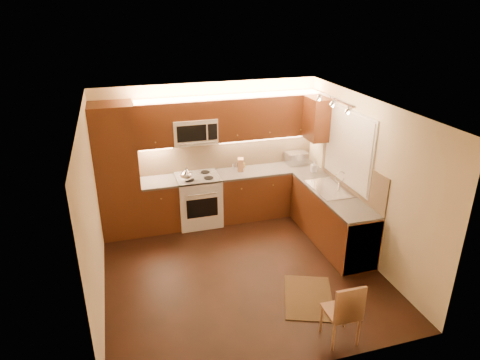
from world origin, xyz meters
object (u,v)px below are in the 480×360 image
object	(u,v)px
microwave	(194,131)
kettle	(186,174)
dining_chair	(341,310)
toaster_oven	(296,158)
stove	(199,200)
soap_bottle	(314,166)
knife_block	(241,165)
sink	(330,185)

from	to	relation	value
microwave	kettle	distance (m)	0.77
dining_chair	kettle	bearing A→B (deg)	112.18
microwave	kettle	world-z (taller)	microwave
toaster_oven	stove	bearing A→B (deg)	-177.39
soap_bottle	dining_chair	bearing A→B (deg)	-105.45
kettle	knife_block	distance (m)	1.08
sink	dining_chair	xyz separation A→B (m)	(-0.97, -2.25, -0.55)
microwave	sink	bearing A→B (deg)	-32.21
sink	dining_chair	size ratio (longest dim) A/B	1.01
sink	knife_block	xyz separation A→B (m)	(-1.17, 1.23, 0.04)
stove	kettle	bearing A→B (deg)	-146.71
kettle	toaster_oven	distance (m)	2.19
microwave	knife_block	xyz separation A→B (m)	(0.83, -0.03, -0.71)
stove	sink	distance (m)	2.35
toaster_oven	sink	bearing A→B (deg)	-88.88
sink	toaster_oven	xyz separation A→B (m)	(-0.05, 1.26, 0.04)
stove	dining_chair	world-z (taller)	stove
microwave	dining_chair	world-z (taller)	microwave
stove	soap_bottle	distance (m)	2.18
microwave	soap_bottle	distance (m)	2.26
sink	kettle	distance (m)	2.43
kettle	dining_chair	bearing A→B (deg)	-44.07
toaster_oven	soap_bottle	size ratio (longest dim) A/B	1.87
stove	sink	bearing A→B (deg)	-29.36
knife_block	dining_chair	world-z (taller)	knife_block
microwave	soap_bottle	xyz separation A→B (m)	(2.09, -0.47, -0.72)
sink	dining_chair	distance (m)	2.51
toaster_oven	soap_bottle	xyz separation A→B (m)	(0.14, -0.47, -0.01)
knife_block	dining_chair	distance (m)	3.54
stove	kettle	xyz separation A→B (m)	(-0.22, -0.14, 0.58)
stove	microwave	bearing A→B (deg)	90.00
stove	knife_block	bearing A→B (deg)	7.25
stove	knife_block	size ratio (longest dim) A/B	4.03
microwave	knife_block	distance (m)	1.09
soap_bottle	knife_block	bearing A→B (deg)	164.55
stove	toaster_oven	xyz separation A→B (m)	(1.95, 0.13, 0.55)
stove	microwave	xyz separation A→B (m)	(0.00, 0.14, 1.26)
microwave	toaster_oven	world-z (taller)	microwave
kettle	dining_chair	xyz separation A→B (m)	(1.25, -3.23, -0.62)
kettle	soap_bottle	size ratio (longest dim) A/B	1.17
kettle	soap_bottle	distance (m)	2.32
knife_block	soap_bottle	distance (m)	1.34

